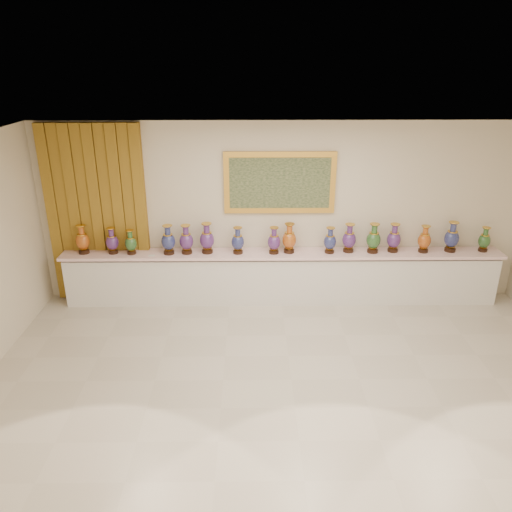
{
  "coord_description": "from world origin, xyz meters",
  "views": [
    {
      "loc": [
        -0.52,
        -5.42,
        3.92
      ],
      "look_at": [
        -0.44,
        1.7,
        1.06
      ],
      "focal_mm": 35.0,
      "sensor_mm": 36.0,
      "label": 1
    }
  ],
  "objects_px": {
    "counter": "(282,277)",
    "vase_2": "(131,243)",
    "vase_0": "(83,241)",
    "vase_1": "(112,242)"
  },
  "relations": [
    {
      "from": "vase_0",
      "to": "vase_1",
      "type": "height_order",
      "value": "vase_0"
    },
    {
      "from": "counter",
      "to": "vase_1",
      "type": "distance_m",
      "value": 2.86
    },
    {
      "from": "vase_0",
      "to": "vase_2",
      "type": "xyz_separation_m",
      "value": [
        0.79,
        -0.04,
        -0.03
      ]
    },
    {
      "from": "vase_0",
      "to": "vase_1",
      "type": "xyz_separation_m",
      "value": [
        0.48,
        -0.01,
        -0.02
      ]
    },
    {
      "from": "vase_1",
      "to": "vase_2",
      "type": "relative_size",
      "value": 1.07
    },
    {
      "from": "counter",
      "to": "vase_2",
      "type": "bearing_deg",
      "value": -178.85
    },
    {
      "from": "vase_2",
      "to": "counter",
      "type": "bearing_deg",
      "value": 1.15
    },
    {
      "from": "vase_0",
      "to": "vase_2",
      "type": "height_order",
      "value": "vase_0"
    },
    {
      "from": "counter",
      "to": "vase_2",
      "type": "distance_m",
      "value": 2.56
    },
    {
      "from": "vase_0",
      "to": "vase_1",
      "type": "distance_m",
      "value": 0.48
    }
  ]
}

